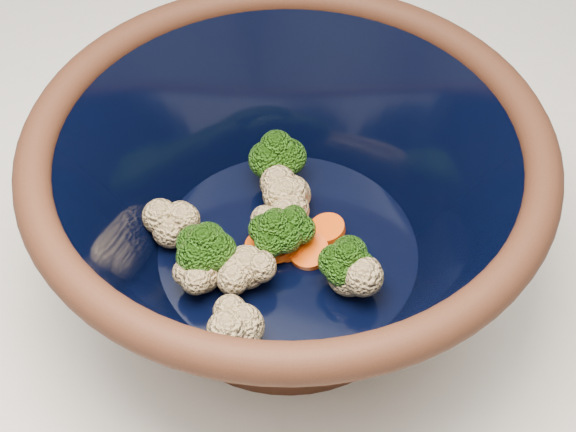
{
  "coord_description": "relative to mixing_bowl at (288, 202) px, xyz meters",
  "views": [
    {
      "loc": [
        0.25,
        -0.25,
        1.4
      ],
      "look_at": [
        0.12,
        0.1,
        0.97
      ],
      "focal_mm": 50.0,
      "sensor_mm": 36.0,
      "label": 1
    }
  ],
  "objects": [
    {
      "name": "vegetable_pile",
      "position": [
        -0.01,
        -0.01,
        -0.03
      ],
      "size": [
        0.17,
        0.18,
        0.05
      ],
      "color": "#608442",
      "rests_on": "mixing_bowl"
    },
    {
      "name": "mixing_bowl",
      "position": [
        0.0,
        0.0,
        0.0
      ],
      "size": [
        0.36,
        0.36,
        0.15
      ],
      "rotation": [
        0.0,
        0.0,
        0.09
      ],
      "color": "black",
      "rests_on": "counter"
    }
  ]
}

